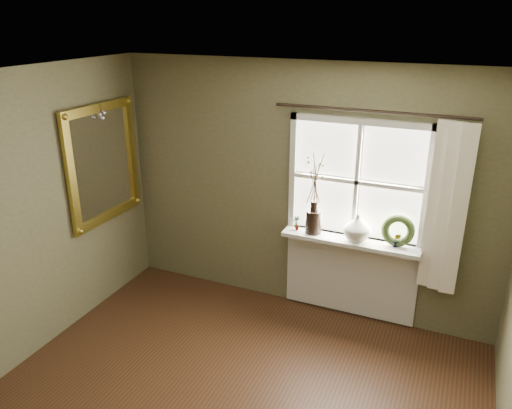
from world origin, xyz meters
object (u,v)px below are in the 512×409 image
object	(u,v)px
cream_vase	(357,227)
wreath	(398,234)
gilt_mirror	(103,163)
dark_jug	(314,222)

from	to	relation	value
cream_vase	wreath	world-z (taller)	wreath
gilt_mirror	wreath	bearing A→B (deg)	10.98
cream_vase	gilt_mirror	bearing A→B (deg)	-168.29
dark_jug	gilt_mirror	world-z (taller)	gilt_mirror
dark_jug	cream_vase	distance (m)	0.44
dark_jug	cream_vase	world-z (taller)	cream_vase
wreath	gilt_mirror	size ratio (longest dim) A/B	0.25
wreath	dark_jug	bearing A→B (deg)	175.26
dark_jug	wreath	xyz separation A→B (m)	(0.82, 0.04, -0.00)
gilt_mirror	cream_vase	bearing A→B (deg)	11.71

